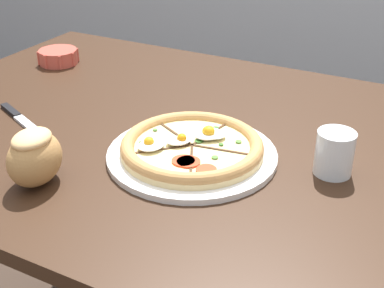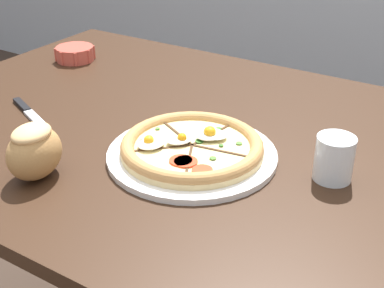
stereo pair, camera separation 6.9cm
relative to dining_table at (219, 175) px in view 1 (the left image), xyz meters
The scene contains 6 objects.
dining_table is the anchor object (origin of this frame).
pizza 0.15m from the dining_table, 99.30° to the right, with size 0.33×0.33×0.05m.
ramekin_bowl 0.65m from the dining_table, 161.04° to the left, with size 0.12×0.12×0.04m.
bread_piece_near 0.40m from the dining_table, 125.66° to the right, with size 0.10×0.13×0.10m.
knife_main 0.46m from the dining_table, 163.83° to the right, with size 0.18×0.09×0.01m.
water_glass 0.27m from the dining_table, ahead, with size 0.07×0.07×0.08m.
Camera 1 is at (0.41, -0.90, 1.29)m, focal length 50.00 mm.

